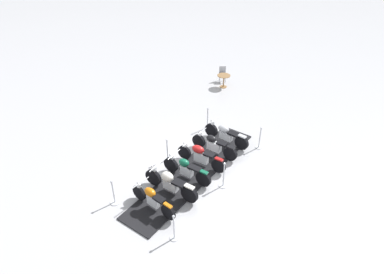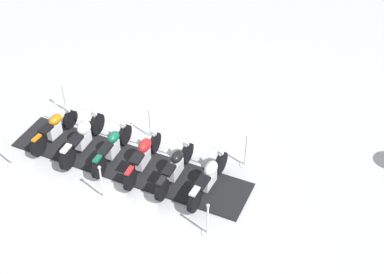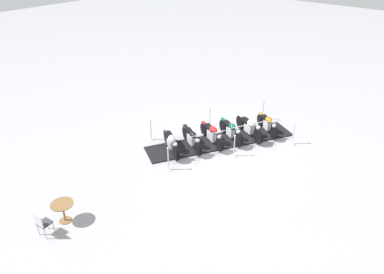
{
  "view_description": "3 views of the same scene",
  "coord_description": "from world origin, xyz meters",
  "px_view_note": "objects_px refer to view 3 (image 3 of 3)",
  "views": [
    {
      "loc": [
        1.19,
        -10.26,
        8.9
      ],
      "look_at": [
        -0.29,
        1.62,
        0.59
      ],
      "focal_mm": 31.4,
      "sensor_mm": 36.0,
      "label": 1
    },
    {
      "loc": [
        11.59,
        0.98,
        10.93
      ],
      "look_at": [
        0.01,
        1.82,
        0.95
      ],
      "focal_mm": 51.77,
      "sensor_mm": 36.0,
      "label": 2
    },
    {
      "loc": [
        -8.75,
        12.29,
        8.71
      ],
      "look_at": [
        0.66,
        1.33,
        0.58
      ],
      "focal_mm": 34.2,
      "sensor_mm": 36.0,
      "label": 3
    }
  ],
  "objects_px": {
    "motorcycle_maroon": "(212,134)",
    "stanchion_left_mid": "(210,123)",
    "motorcycle_copper": "(267,124)",
    "stanchion_right_mid": "(234,149)",
    "motorcycle_chrome": "(171,142)",
    "motorcycle_cream": "(250,127)",
    "motorcycle_forest": "(231,131)",
    "motorcycle_black": "(192,139)",
    "stanchion_right_front": "(168,162)",
    "cafe_chair_near_table": "(42,223)",
    "cafe_table": "(63,208)",
    "stanchion_left_rear": "(263,113)",
    "stanchion_right_rear": "(293,138)",
    "stanchion_left_front": "(151,132)"
  },
  "relations": [
    {
      "from": "stanchion_right_rear",
      "to": "stanchion_left_mid",
      "type": "height_order",
      "value": "stanchion_left_mid"
    },
    {
      "from": "motorcycle_copper",
      "to": "stanchion_right_mid",
      "type": "relative_size",
      "value": 1.65
    },
    {
      "from": "motorcycle_chrome",
      "to": "motorcycle_black",
      "type": "relative_size",
      "value": 1.0
    },
    {
      "from": "stanchion_right_rear",
      "to": "stanchion_right_mid",
      "type": "bearing_deg",
      "value": 61.48
    },
    {
      "from": "motorcycle_chrome",
      "to": "cafe_table",
      "type": "height_order",
      "value": "motorcycle_chrome"
    },
    {
      "from": "motorcycle_cream",
      "to": "motorcycle_maroon",
      "type": "bearing_deg",
      "value": -91.75
    },
    {
      "from": "motorcycle_cream",
      "to": "motorcycle_copper",
      "type": "xyz_separation_m",
      "value": [
        -0.48,
        -0.86,
        -0.01
      ]
    },
    {
      "from": "motorcycle_forest",
      "to": "stanchion_right_rear",
      "type": "bearing_deg",
      "value": 60.24
    },
    {
      "from": "stanchion_right_mid",
      "to": "stanchion_right_front",
      "type": "height_order",
      "value": "stanchion_right_front"
    },
    {
      "from": "stanchion_right_front",
      "to": "motorcycle_black",
      "type": "bearing_deg",
      "value": -77.75
    },
    {
      "from": "motorcycle_maroon",
      "to": "stanchion_left_mid",
      "type": "distance_m",
      "value": 1.5
    },
    {
      "from": "stanchion_right_front",
      "to": "cafe_chair_near_table",
      "type": "height_order",
      "value": "stanchion_right_front"
    },
    {
      "from": "stanchion_right_rear",
      "to": "stanchion_left_front",
      "type": "height_order",
      "value": "stanchion_left_front"
    },
    {
      "from": "stanchion_left_rear",
      "to": "stanchion_left_front",
      "type": "relative_size",
      "value": 1.0
    },
    {
      "from": "stanchion_right_rear",
      "to": "cafe_chair_near_table",
      "type": "height_order",
      "value": "stanchion_right_rear"
    },
    {
      "from": "stanchion_left_mid",
      "to": "stanchion_left_rear",
      "type": "bearing_deg",
      "value": -118.52
    },
    {
      "from": "motorcycle_black",
      "to": "motorcycle_copper",
      "type": "relative_size",
      "value": 1.14
    },
    {
      "from": "motorcycle_chrome",
      "to": "stanchion_left_rear",
      "type": "relative_size",
      "value": 1.87
    },
    {
      "from": "motorcycle_copper",
      "to": "stanchion_right_front",
      "type": "bearing_deg",
      "value": -71.84
    },
    {
      "from": "motorcycle_cream",
      "to": "stanchion_right_rear",
      "type": "height_order",
      "value": "motorcycle_cream"
    },
    {
      "from": "stanchion_right_mid",
      "to": "cafe_table",
      "type": "height_order",
      "value": "stanchion_right_mid"
    },
    {
      "from": "cafe_chair_near_table",
      "to": "motorcycle_chrome",
      "type": "bearing_deg",
      "value": -3.47
    },
    {
      "from": "stanchion_right_rear",
      "to": "stanchion_left_mid",
      "type": "relative_size",
      "value": 0.92
    },
    {
      "from": "stanchion_left_rear",
      "to": "motorcycle_maroon",
      "type": "bearing_deg",
      "value": 83.28
    },
    {
      "from": "motorcycle_forest",
      "to": "stanchion_left_front",
      "type": "distance_m",
      "value": 3.8
    },
    {
      "from": "stanchion_left_rear",
      "to": "stanchion_right_rear",
      "type": "relative_size",
      "value": 1.02
    },
    {
      "from": "motorcycle_cream",
      "to": "stanchion_right_front",
      "type": "height_order",
      "value": "stanchion_right_front"
    },
    {
      "from": "motorcycle_black",
      "to": "cafe_table",
      "type": "bearing_deg",
      "value": -62.67
    },
    {
      "from": "motorcycle_black",
      "to": "motorcycle_copper",
      "type": "bearing_deg",
      "value": 89.77
    },
    {
      "from": "motorcycle_cream",
      "to": "cafe_chair_near_table",
      "type": "bearing_deg",
      "value": -71.77
    },
    {
      "from": "motorcycle_cream",
      "to": "stanchion_right_mid",
      "type": "xyz_separation_m",
      "value": [
        -0.47,
        1.94,
        -0.16
      ]
    },
    {
      "from": "stanchion_left_front",
      "to": "cafe_chair_near_table",
      "type": "bearing_deg",
      "value": 106.29
    },
    {
      "from": "motorcycle_cream",
      "to": "stanchion_left_rear",
      "type": "height_order",
      "value": "stanchion_left_rear"
    },
    {
      "from": "motorcycle_cream",
      "to": "stanchion_left_front",
      "type": "xyz_separation_m",
      "value": [
        3.39,
        3.3,
        -0.13
      ]
    },
    {
      "from": "motorcycle_forest",
      "to": "stanchion_left_rear",
      "type": "relative_size",
      "value": 1.86
    },
    {
      "from": "motorcycle_forest",
      "to": "motorcycle_copper",
      "type": "xyz_separation_m",
      "value": [
        -0.96,
        -1.73,
        0.01
      ]
    },
    {
      "from": "motorcycle_black",
      "to": "stanchion_right_mid",
      "type": "height_order",
      "value": "stanchion_right_mid"
    },
    {
      "from": "motorcycle_copper",
      "to": "stanchion_right_mid",
      "type": "bearing_deg",
      "value": -57.1
    },
    {
      "from": "motorcycle_chrome",
      "to": "stanchion_right_front",
      "type": "bearing_deg",
      "value": -20.14
    },
    {
      "from": "motorcycle_black",
      "to": "stanchion_left_front",
      "type": "distance_m",
      "value": 2.09
    },
    {
      "from": "stanchion_right_rear",
      "to": "cafe_table",
      "type": "xyz_separation_m",
      "value": [
        3.46,
        9.9,
        0.25
      ]
    },
    {
      "from": "motorcycle_forest",
      "to": "stanchion_left_front",
      "type": "height_order",
      "value": "stanchion_left_front"
    },
    {
      "from": "motorcycle_forest",
      "to": "stanchion_right_front",
      "type": "height_order",
      "value": "stanchion_right_front"
    },
    {
      "from": "motorcycle_chrome",
      "to": "stanchion_left_rear",
      "type": "xyz_separation_m",
      "value": [
        -1.4,
        -5.51,
        -0.11
      ]
    },
    {
      "from": "motorcycle_forest",
      "to": "motorcycle_black",
      "type": "bearing_deg",
      "value": -91.67
    },
    {
      "from": "motorcycle_maroon",
      "to": "motorcycle_cream",
      "type": "bearing_deg",
      "value": 87.39
    },
    {
      "from": "motorcycle_black",
      "to": "stanchion_right_mid",
      "type": "relative_size",
      "value": 1.88
    },
    {
      "from": "motorcycle_chrome",
      "to": "motorcycle_cream",
      "type": "height_order",
      "value": "motorcycle_cream"
    },
    {
      "from": "motorcycle_chrome",
      "to": "motorcycle_maroon",
      "type": "height_order",
      "value": "motorcycle_chrome"
    },
    {
      "from": "stanchion_right_mid",
      "to": "stanchion_left_mid",
      "type": "height_order",
      "value": "stanchion_left_mid"
    }
  ]
}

